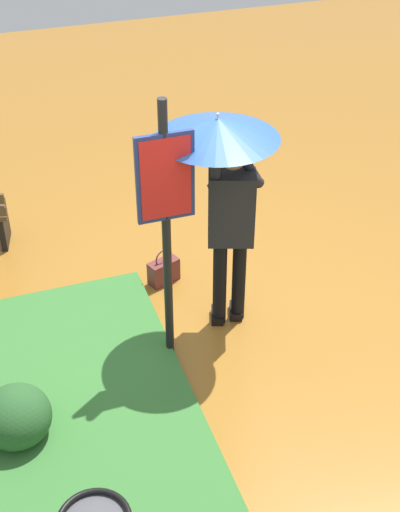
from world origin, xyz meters
TOP-DOWN VIEW (x-y plane):
  - ground_plane at (0.00, 0.00)m, footprint 18.00×18.00m
  - person_with_umbrella at (-0.14, 0.15)m, footprint 0.96×0.96m
  - info_sign_post at (0.40, 0.37)m, footprint 0.44×0.07m
  - handbag at (0.17, -0.60)m, footprint 0.33×0.23m
  - shrub_cluster at (1.78, 0.89)m, footprint 0.57×0.52m

SIDE VIEW (x-z plane):
  - ground_plane at x=0.00m, z-range 0.00..0.00m
  - handbag at x=0.17m, z-range -0.06..0.31m
  - shrub_cluster at x=1.78m, z-range -0.02..0.45m
  - info_sign_post at x=0.40m, z-range 0.29..2.59m
  - person_with_umbrella at x=-0.14m, z-range 0.53..2.57m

